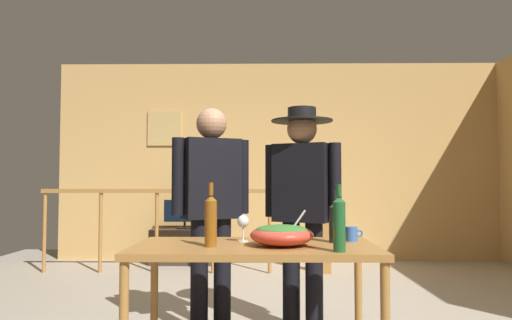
{
  "coord_description": "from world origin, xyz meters",
  "views": [
    {
      "loc": [
        -0.24,
        -3.61,
        1.12
      ],
      "look_at": [
        -0.28,
        -0.44,
        1.26
      ],
      "focal_mm": 33.04,
      "sensor_mm": 36.0,
      "label": 1
    }
  ],
  "objects_px": {
    "flat_screen_tv": "(184,212)",
    "wine_bottle_amber": "(211,220)",
    "serving_table": "(255,257)",
    "framed_picture": "(164,128)",
    "person_standing_right": "(302,196)",
    "wine_glass": "(243,223)",
    "wine_bottle_dark": "(335,221)",
    "wine_bottle_green": "(339,223)",
    "stair_railing": "(229,217)",
    "salad_bowl": "(282,234)",
    "tv_console": "(185,246)",
    "mug_blue": "(352,234)",
    "person_standing_left": "(211,198)"
  },
  "relations": [
    {
      "from": "person_standing_left",
      "to": "salad_bowl",
      "type": "bearing_deg",
      "value": 98.36
    },
    {
      "from": "wine_bottle_dark",
      "to": "mug_blue",
      "type": "distance_m",
      "value": 0.15
    },
    {
      "from": "wine_bottle_dark",
      "to": "mug_blue",
      "type": "relative_size",
      "value": 2.83
    },
    {
      "from": "wine_bottle_amber",
      "to": "mug_blue",
      "type": "bearing_deg",
      "value": 16.71
    },
    {
      "from": "person_standing_left",
      "to": "tv_console",
      "type": "bearing_deg",
      "value": -101.43
    },
    {
      "from": "framed_picture",
      "to": "salad_bowl",
      "type": "height_order",
      "value": "framed_picture"
    },
    {
      "from": "mug_blue",
      "to": "person_standing_left",
      "type": "xyz_separation_m",
      "value": [
        -0.94,
        0.55,
        0.21
      ]
    },
    {
      "from": "tv_console",
      "to": "wine_bottle_amber",
      "type": "bearing_deg",
      "value": -78.35
    },
    {
      "from": "person_standing_right",
      "to": "stair_railing",
      "type": "bearing_deg",
      "value": -47.99
    },
    {
      "from": "wine_glass",
      "to": "mug_blue",
      "type": "distance_m",
      "value": 0.69
    },
    {
      "from": "wine_glass",
      "to": "person_standing_left",
      "type": "bearing_deg",
      "value": 114.44
    },
    {
      "from": "tv_console",
      "to": "mug_blue",
      "type": "height_order",
      "value": "mug_blue"
    },
    {
      "from": "wine_bottle_amber",
      "to": "wine_bottle_green",
      "type": "xyz_separation_m",
      "value": [
        0.71,
        -0.19,
        -0.0
      ]
    },
    {
      "from": "tv_console",
      "to": "serving_table",
      "type": "distance_m",
      "value": 3.82
    },
    {
      "from": "wine_bottle_dark",
      "to": "mug_blue",
      "type": "xyz_separation_m",
      "value": [
        0.11,
        0.06,
        -0.09
      ]
    },
    {
      "from": "stair_railing",
      "to": "tv_console",
      "type": "relative_size",
      "value": 3.96
    },
    {
      "from": "tv_console",
      "to": "person_standing_right",
      "type": "height_order",
      "value": "person_standing_right"
    },
    {
      "from": "tv_console",
      "to": "wine_glass",
      "type": "relative_size",
      "value": 5.41
    },
    {
      "from": "flat_screen_tv",
      "to": "wine_bottle_green",
      "type": "xyz_separation_m",
      "value": [
        1.48,
        -3.91,
        0.19
      ]
    },
    {
      "from": "wine_bottle_amber",
      "to": "stair_railing",
      "type": "bearing_deg",
      "value": 92.18
    },
    {
      "from": "stair_railing",
      "to": "salad_bowl",
      "type": "relative_size",
      "value": 9.61
    },
    {
      "from": "salad_bowl",
      "to": "person_standing_left",
      "type": "xyz_separation_m",
      "value": [
        -0.5,
        0.77,
        0.18
      ]
    },
    {
      "from": "wine_glass",
      "to": "flat_screen_tv",
      "type": "bearing_deg",
      "value": 105.23
    },
    {
      "from": "flat_screen_tv",
      "to": "salad_bowl",
      "type": "distance_m",
      "value": 3.86
    },
    {
      "from": "wine_bottle_amber",
      "to": "person_standing_left",
      "type": "height_order",
      "value": "person_standing_left"
    },
    {
      "from": "wine_glass",
      "to": "wine_bottle_amber",
      "type": "height_order",
      "value": "wine_bottle_amber"
    },
    {
      "from": "person_standing_left",
      "to": "person_standing_right",
      "type": "height_order",
      "value": "person_standing_right"
    },
    {
      "from": "flat_screen_tv",
      "to": "wine_bottle_amber",
      "type": "height_order",
      "value": "wine_bottle_amber"
    },
    {
      "from": "framed_picture",
      "to": "person_standing_right",
      "type": "relative_size",
      "value": 0.3
    },
    {
      "from": "tv_console",
      "to": "salad_bowl",
      "type": "bearing_deg",
      "value": -72.3
    },
    {
      "from": "serving_table",
      "to": "wine_bottle_amber",
      "type": "distance_m",
      "value": 0.35
    },
    {
      "from": "wine_bottle_amber",
      "to": "person_standing_left",
      "type": "bearing_deg",
      "value": 96.12
    },
    {
      "from": "flat_screen_tv",
      "to": "wine_glass",
      "type": "height_order",
      "value": "wine_glass"
    },
    {
      "from": "stair_railing",
      "to": "wine_glass",
      "type": "relative_size",
      "value": 21.46
    },
    {
      "from": "serving_table",
      "to": "wine_glass",
      "type": "xyz_separation_m",
      "value": [
        -0.08,
        0.14,
        0.19
      ]
    },
    {
      "from": "stair_railing",
      "to": "person_standing_right",
      "type": "distance_m",
      "value": 2.4
    },
    {
      "from": "framed_picture",
      "to": "wine_bottle_green",
      "type": "bearing_deg",
      "value": -66.55
    },
    {
      "from": "wine_bottle_green",
      "to": "wine_bottle_dark",
      "type": "bearing_deg",
      "value": 84.28
    },
    {
      "from": "framed_picture",
      "to": "salad_bowl",
      "type": "xyz_separation_m",
      "value": [
        1.54,
        -3.99,
        -1.08
      ]
    },
    {
      "from": "wine_bottle_dark",
      "to": "serving_table",
      "type": "bearing_deg",
      "value": -168.04
    },
    {
      "from": "wine_glass",
      "to": "person_standing_right",
      "type": "distance_m",
      "value": 0.73
    },
    {
      "from": "framed_picture",
      "to": "wine_bottle_green",
      "type": "height_order",
      "value": "framed_picture"
    },
    {
      "from": "flat_screen_tv",
      "to": "serving_table",
      "type": "height_order",
      "value": "flat_screen_tv"
    },
    {
      "from": "wine_bottle_amber",
      "to": "wine_bottle_dark",
      "type": "relative_size",
      "value": 1.14
    },
    {
      "from": "wine_glass",
      "to": "mug_blue",
      "type": "bearing_deg",
      "value": 2.56
    },
    {
      "from": "salad_bowl",
      "to": "stair_railing",
      "type": "bearing_deg",
      "value": 99.86
    },
    {
      "from": "wine_bottle_amber",
      "to": "wine_bottle_green",
      "type": "bearing_deg",
      "value": -15.16
    },
    {
      "from": "wine_glass",
      "to": "wine_bottle_amber",
      "type": "bearing_deg",
      "value": -127.97
    },
    {
      "from": "wine_bottle_dark",
      "to": "framed_picture",
      "type": "bearing_deg",
      "value": 116.0
    },
    {
      "from": "serving_table",
      "to": "wine_bottle_dark",
      "type": "xyz_separation_m",
      "value": [
        0.49,
        0.1,
        0.2
      ]
    }
  ]
}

